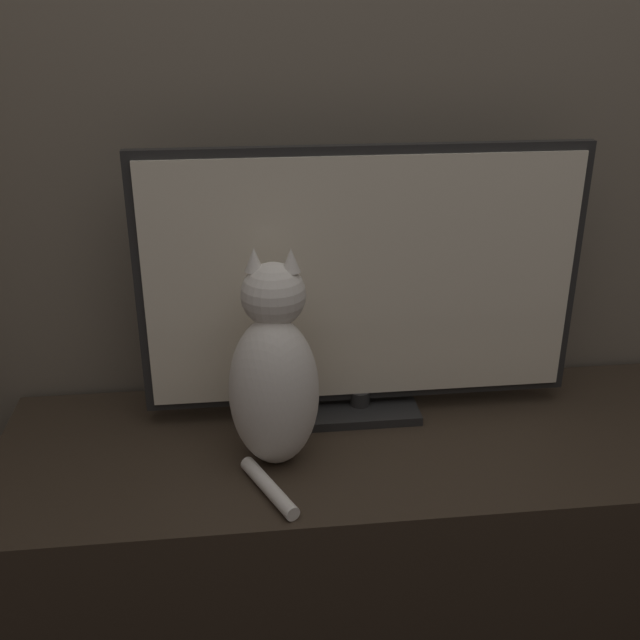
{
  "coord_description": "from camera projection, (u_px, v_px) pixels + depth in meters",
  "views": [
    {
      "loc": [
        -0.27,
        -0.42,
        1.29
      ],
      "look_at": [
        -0.11,
        0.94,
        0.69
      ],
      "focal_mm": 42.0,
      "sensor_mm": 36.0,
      "label": 1
    }
  ],
  "objects": [
    {
      "name": "tv_stand",
      "position": [
        372.0,
        520.0,
        1.67
      ],
      "size": [
        1.58,
        0.54,
        0.42
      ],
      "color": "#33281E",
      "rests_on": "ground_plane"
    },
    {
      "name": "tv",
      "position": [
        362.0,
        286.0,
        1.57
      ],
      "size": [
        0.94,
        0.15,
        0.6
      ],
      "color": "black",
      "rests_on": "tv_stand"
    },
    {
      "name": "cat",
      "position": [
        274.0,
        376.0,
        1.45
      ],
      "size": [
        0.2,
        0.31,
        0.44
      ],
      "rotation": [
        0.0,
        0.0,
        -0.17
      ],
      "color": "silver",
      "rests_on": "tv_stand"
    }
  ]
}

